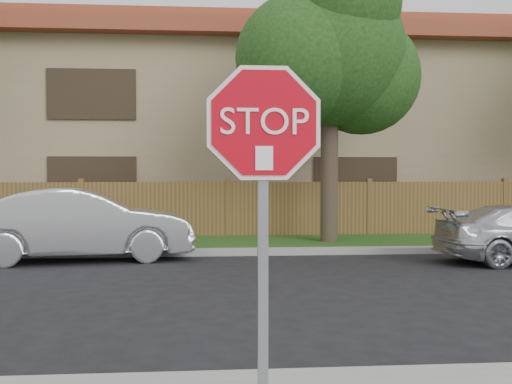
{
  "coord_description": "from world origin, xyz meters",
  "views": [
    {
      "loc": [
        -0.59,
        -5.23,
        1.83
      ],
      "look_at": [
        -0.23,
        -0.9,
        1.7
      ],
      "focal_mm": 42.0,
      "sensor_mm": 36.0,
      "label": 1
    }
  ],
  "objects": [
    {
      "name": "sedan_left",
      "position": [
        -3.23,
        7.6,
        0.76
      ],
      "size": [
        4.82,
        2.29,
        1.53
      ],
      "primitive_type": "imported",
      "rotation": [
        0.0,
        0.0,
        1.72
      ],
      "color": "silver",
      "rests_on": "ground"
    },
    {
      "name": "far_curb",
      "position": [
        0.0,
        8.15,
        0.07
      ],
      "size": [
        70.0,
        0.3,
        0.15
      ],
      "primitive_type": "cube",
      "color": "gray",
      "rests_on": "ground"
    },
    {
      "name": "ground",
      "position": [
        0.0,
        0.0,
        0.0
      ],
      "size": [
        90.0,
        90.0,
        0.0
      ],
      "primitive_type": "plane",
      "color": "black",
      "rests_on": "ground"
    },
    {
      "name": "fence",
      "position": [
        0.0,
        11.4,
        0.8
      ],
      "size": [
        70.0,
        0.12,
        1.6
      ],
      "primitive_type": "cube",
      "color": "brown",
      "rests_on": "ground"
    },
    {
      "name": "tree_mid",
      "position": [
        2.52,
        9.57,
        4.87
      ],
      "size": [
        4.8,
        3.9,
        7.35
      ],
      "color": "#382B21",
      "rests_on": "ground"
    },
    {
      "name": "apartment_building",
      "position": [
        0.0,
        17.0,
        3.53
      ],
      "size": [
        35.2,
        9.2,
        7.2
      ],
      "color": "#A18464",
      "rests_on": "ground"
    },
    {
      "name": "grass_strip",
      "position": [
        0.0,
        9.8,
        0.06
      ],
      "size": [
        70.0,
        3.0,
        0.12
      ],
      "primitive_type": "cube",
      "color": "#1E4714",
      "rests_on": "ground"
    },
    {
      "name": "stop_sign",
      "position": [
        -0.23,
        -1.48,
        1.83
      ],
      "size": [
        1.01,
        0.13,
        2.55
      ],
      "color": "gray",
      "rests_on": "sidewalk_near"
    }
  ]
}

